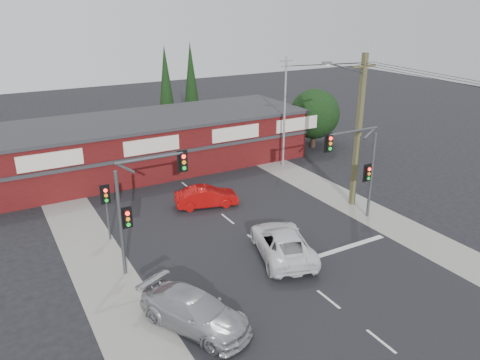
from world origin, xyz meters
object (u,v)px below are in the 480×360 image
utility_pole (357,127)px  red_sedan (207,197)px  white_suv (282,243)px  silver_suv (195,311)px  shop_building (148,143)px

utility_pole → red_sedan: bearing=152.3°
white_suv → red_sedan: (-0.69, 7.94, -0.09)m
white_suv → red_sedan: bearing=-67.2°
white_suv → red_sedan: 7.97m
white_suv → silver_suv: size_ratio=1.08×
silver_suv → shop_building: shop_building is taller
shop_building → red_sedan: bearing=-85.6°
silver_suv → shop_building: 21.19m
white_suv → utility_pole: (7.95, 3.41, 4.62)m
silver_suv → utility_pole: size_ratio=0.52×
silver_suv → shop_building: bearing=51.0°
shop_building → utility_pole: bearing=-56.2°
white_suv → utility_pole: size_ratio=0.56×
white_suv → silver_suv: 7.25m
silver_suv → shop_building: (5.14, 20.51, 1.38)m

